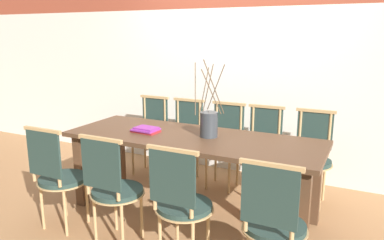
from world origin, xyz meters
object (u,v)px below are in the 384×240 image
chair_near_center (181,201)px  chair_far_center (224,143)px  vase_centerpiece (209,123)px  book_stack (146,130)px  dining_table (192,147)px

chair_near_center → chair_far_center: 1.52m
chair_far_center → vase_centerpiece: vase_centerpiece is taller
chair_far_center → book_stack: bearing=59.6°
vase_centerpiece → book_stack: (-0.60, -0.11, -0.10)m
chair_near_center → vase_centerpiece: 0.90m
dining_table → chair_far_center: bearing=88.1°
chair_near_center → dining_table: bearing=110.6°
chair_near_center → book_stack: size_ratio=3.49×
dining_table → chair_far_center: chair_far_center is taller
vase_centerpiece → book_stack: 0.61m
book_stack → dining_table: bearing=7.8°
dining_table → vase_centerpiece: vase_centerpiece is taller
book_stack → chair_near_center: bearing=-43.1°
vase_centerpiece → dining_table: bearing=-160.2°
chair_near_center → vase_centerpiece: bearing=99.9°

